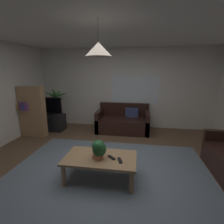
% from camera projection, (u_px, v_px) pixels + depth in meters
% --- Properties ---
extents(floor, '(5.58, 5.45, 0.02)m').
position_uv_depth(floor, '(109.00, 172.00, 3.15)').
color(floor, brown).
rests_on(floor, ground).
extents(rug, '(3.63, 3.00, 0.01)m').
position_uv_depth(rug, '(107.00, 177.00, 2.95)').
color(rug, slate).
rests_on(rug, ground).
extents(wall_back, '(5.70, 0.06, 2.51)m').
position_uv_depth(wall_back, '(124.00, 89.00, 5.50)').
color(wall_back, silver).
rests_on(wall_back, ground).
extents(ceiling, '(5.58, 5.45, 0.02)m').
position_uv_depth(ceiling, '(109.00, 21.00, 2.57)').
color(ceiling, white).
extents(window_pane, '(1.48, 0.01, 0.90)m').
position_uv_depth(window_pane, '(135.00, 90.00, 5.43)').
color(window_pane, white).
extents(couch_under_window, '(1.55, 0.86, 0.82)m').
position_uv_depth(couch_under_window, '(123.00, 122.00, 5.22)').
color(couch_under_window, black).
rests_on(couch_under_window, ground).
extents(coffee_table, '(1.19, 0.68, 0.41)m').
position_uv_depth(coffee_table, '(100.00, 160.00, 2.85)').
color(coffee_table, '#A87F56').
rests_on(coffee_table, ground).
extents(book_on_table_0, '(0.14, 0.13, 0.02)m').
position_uv_depth(book_on_table_0, '(98.00, 154.00, 2.91)').
color(book_on_table_0, '#72387F').
rests_on(book_on_table_0, coffee_table).
extents(remote_on_table_0, '(0.10, 0.17, 0.02)m').
position_uv_depth(remote_on_table_0, '(120.00, 160.00, 2.70)').
color(remote_on_table_0, black).
rests_on(remote_on_table_0, coffee_table).
extents(remote_on_table_1, '(0.15, 0.15, 0.02)m').
position_uv_depth(remote_on_table_1, '(112.00, 157.00, 2.79)').
color(remote_on_table_1, black).
rests_on(remote_on_table_1, coffee_table).
extents(potted_plant_on_table, '(0.23, 0.24, 0.32)m').
position_uv_depth(potted_plant_on_table, '(99.00, 149.00, 2.75)').
color(potted_plant_on_table, '#B77051').
rests_on(potted_plant_on_table, coffee_table).
extents(tv_stand, '(0.90, 0.44, 0.50)m').
position_uv_depth(tv_stand, '(50.00, 122.00, 5.33)').
color(tv_stand, black).
rests_on(tv_stand, ground).
extents(tv, '(0.86, 0.16, 0.53)m').
position_uv_depth(tv, '(48.00, 106.00, 5.19)').
color(tv, black).
rests_on(tv, tv_stand).
extents(potted_palm_corner, '(0.81, 0.94, 1.34)m').
position_uv_depth(potted_palm_corner, '(57.00, 108.00, 5.79)').
color(potted_palm_corner, '#B77051').
rests_on(potted_palm_corner, ground).
extents(bookshelf_corner, '(0.70, 0.31, 1.40)m').
position_uv_depth(bookshelf_corner, '(32.00, 112.00, 4.73)').
color(bookshelf_corner, '#A87F56').
rests_on(bookshelf_corner, ground).
extents(pendant_lamp, '(0.39, 0.39, 0.52)m').
position_uv_depth(pendant_lamp, '(98.00, 49.00, 2.45)').
color(pendant_lamp, black).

